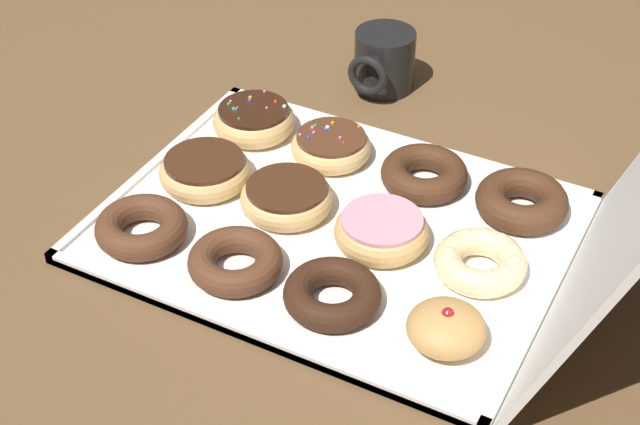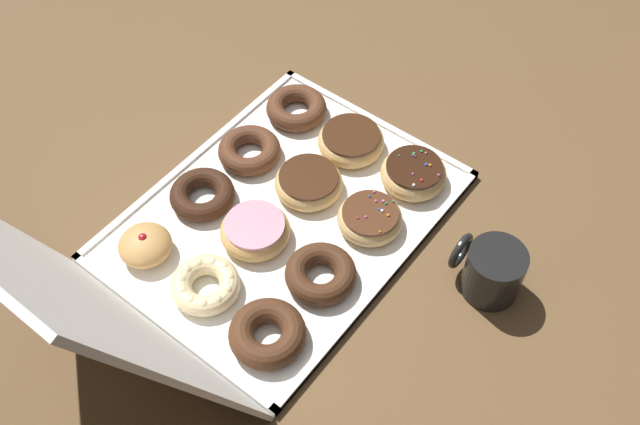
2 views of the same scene
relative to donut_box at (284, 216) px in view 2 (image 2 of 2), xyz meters
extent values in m
plane|color=brown|center=(0.00, 0.00, -0.01)|extent=(3.00, 3.00, 0.00)
cube|color=white|center=(0.00, 0.00, 0.00)|extent=(0.43, 0.56, 0.01)
cube|color=white|center=(0.00, -0.27, 0.00)|extent=(0.43, 0.01, 0.01)
cube|color=white|center=(0.00, 0.27, 0.00)|extent=(0.43, 0.01, 0.01)
cube|color=white|center=(-0.21, 0.00, 0.00)|extent=(0.01, 0.56, 0.01)
cube|color=white|center=(0.21, 0.00, 0.00)|extent=(0.01, 0.56, 0.01)
cube|color=white|center=(0.00, 0.38, 0.27)|extent=(0.43, 0.20, 0.54)
torus|color=#E5B770|center=(-0.13, -0.19, 0.02)|extent=(0.11, 0.11, 0.04)
cylinder|color=#381E11|center=(-0.13, -0.19, 0.04)|extent=(0.10, 0.10, 0.01)
sphere|color=orange|center=(-0.15, -0.21, 0.05)|extent=(0.01, 0.01, 0.01)
sphere|color=green|center=(-0.12, -0.23, 0.05)|extent=(0.01, 0.01, 0.01)
sphere|color=red|center=(-0.12, -0.21, 0.05)|extent=(0.00, 0.00, 0.00)
sphere|color=white|center=(-0.15, -0.16, 0.05)|extent=(0.01, 0.01, 0.01)
sphere|color=pink|center=(-0.13, -0.23, 0.05)|extent=(0.00, 0.00, 0.00)
sphere|color=blue|center=(-0.14, -0.21, 0.05)|extent=(0.01, 0.01, 0.01)
sphere|color=red|center=(-0.16, -0.17, 0.05)|extent=(0.01, 0.01, 0.01)
sphere|color=pink|center=(-0.14, -0.18, 0.05)|extent=(0.00, 0.00, 0.00)
sphere|color=blue|center=(-0.12, -0.21, 0.05)|extent=(0.00, 0.00, 0.00)
sphere|color=pink|center=(-0.17, -0.20, 0.05)|extent=(0.00, 0.00, 0.00)
sphere|color=green|center=(-0.11, -0.21, 0.05)|extent=(0.01, 0.01, 0.01)
sphere|color=green|center=(-0.10, -0.20, 0.05)|extent=(0.00, 0.00, 0.00)
torus|color=#E5B770|center=(0.00, -0.19, 0.02)|extent=(0.12, 0.12, 0.04)
cylinder|color=#472816|center=(0.00, -0.19, 0.04)|extent=(0.10, 0.10, 0.01)
torus|color=#59331E|center=(0.13, -0.20, 0.02)|extent=(0.11, 0.11, 0.03)
torus|color=#E5B770|center=(-0.13, -0.07, 0.02)|extent=(0.11, 0.11, 0.03)
cylinder|color=#59331E|center=(-0.13, -0.07, 0.04)|extent=(0.09, 0.09, 0.01)
sphere|color=white|center=(-0.14, -0.08, 0.04)|extent=(0.01, 0.01, 0.01)
sphere|color=green|center=(-0.14, -0.11, 0.04)|extent=(0.00, 0.00, 0.00)
sphere|color=pink|center=(-0.11, -0.11, 0.04)|extent=(0.00, 0.00, 0.00)
sphere|color=pink|center=(-0.13, -0.10, 0.04)|extent=(0.01, 0.01, 0.01)
sphere|color=pink|center=(-0.13, -0.06, 0.04)|extent=(0.00, 0.00, 0.00)
sphere|color=blue|center=(-0.13, -0.08, 0.04)|extent=(0.00, 0.00, 0.00)
sphere|color=red|center=(-0.12, -0.05, 0.04)|extent=(0.00, 0.00, 0.00)
sphere|color=blue|center=(-0.11, -0.09, 0.04)|extent=(0.00, 0.00, 0.00)
sphere|color=green|center=(-0.14, -0.10, 0.04)|extent=(0.00, 0.00, 0.00)
sphere|color=pink|center=(-0.12, -0.09, 0.04)|extent=(0.00, 0.00, 0.00)
sphere|color=orange|center=(-0.16, -0.05, 0.04)|extent=(0.00, 0.00, 0.00)
sphere|color=orange|center=(-0.15, -0.08, 0.04)|extent=(0.01, 0.01, 0.01)
torus|color=#E5B770|center=(0.00, -0.07, 0.02)|extent=(0.12, 0.12, 0.03)
cylinder|color=#472816|center=(0.00, -0.07, 0.04)|extent=(0.10, 0.10, 0.01)
torus|color=#59331E|center=(0.13, -0.06, 0.02)|extent=(0.11, 0.11, 0.03)
torus|color=#472816|center=(-0.13, 0.06, 0.02)|extent=(0.11, 0.11, 0.03)
torus|color=tan|center=(0.01, 0.07, 0.02)|extent=(0.11, 0.11, 0.04)
cylinder|color=pink|center=(0.01, 0.07, 0.04)|extent=(0.10, 0.10, 0.01)
torus|color=#381E11|center=(0.13, 0.06, 0.02)|extent=(0.11, 0.11, 0.03)
torus|color=#472816|center=(-0.13, 0.19, 0.02)|extent=(0.12, 0.12, 0.04)
torus|color=beige|center=(0.00, 0.19, 0.02)|extent=(0.11, 0.11, 0.03)
sphere|color=beige|center=(0.04, 0.19, 0.03)|extent=(0.02, 0.02, 0.02)
sphere|color=beige|center=(0.03, 0.21, 0.03)|extent=(0.02, 0.02, 0.02)
sphere|color=beige|center=(0.01, 0.22, 0.03)|extent=(0.02, 0.02, 0.02)
sphere|color=beige|center=(-0.01, 0.23, 0.03)|extent=(0.02, 0.02, 0.02)
sphere|color=beige|center=(-0.03, 0.22, 0.03)|extent=(0.02, 0.02, 0.02)
sphere|color=beige|center=(-0.04, 0.20, 0.03)|extent=(0.02, 0.02, 0.02)
sphere|color=beige|center=(-0.04, 0.18, 0.03)|extent=(0.02, 0.02, 0.02)
sphere|color=beige|center=(-0.03, 0.16, 0.03)|extent=(0.02, 0.02, 0.02)
sphere|color=beige|center=(-0.01, 0.15, 0.03)|extent=(0.02, 0.02, 0.02)
sphere|color=beige|center=(0.01, 0.15, 0.03)|extent=(0.02, 0.02, 0.02)
sphere|color=beige|center=(0.03, 0.17, 0.03)|extent=(0.02, 0.02, 0.02)
ellipsoid|color=tan|center=(0.12, 0.20, 0.03)|extent=(0.09, 0.09, 0.05)
sphere|color=#B21923|center=(0.12, 0.20, 0.05)|extent=(0.01, 0.01, 0.01)
cylinder|color=black|center=(-0.34, -0.09, 0.04)|extent=(0.09, 0.09, 0.09)
cylinder|color=black|center=(-0.34, -0.09, 0.08)|extent=(0.08, 0.08, 0.01)
torus|color=black|center=(-0.28, -0.09, 0.04)|extent=(0.01, 0.06, 0.06)
camera|label=1|loc=(0.83, 0.42, 0.77)|focal=54.83mm
camera|label=2|loc=(-0.50, 0.55, 0.99)|focal=41.25mm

